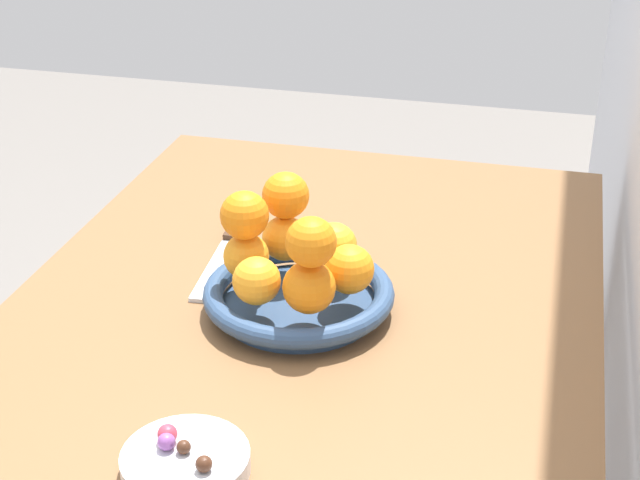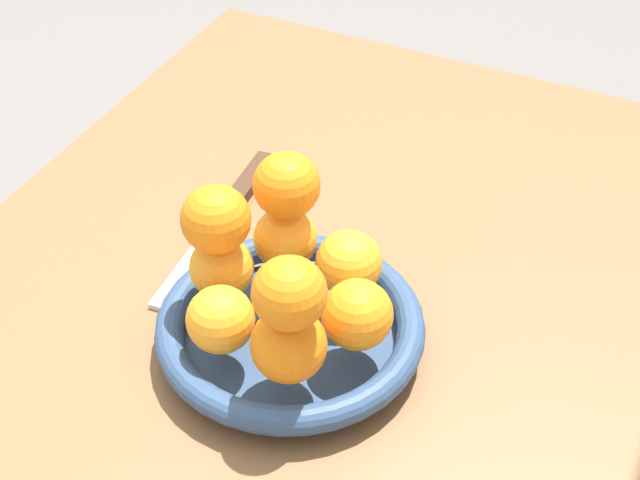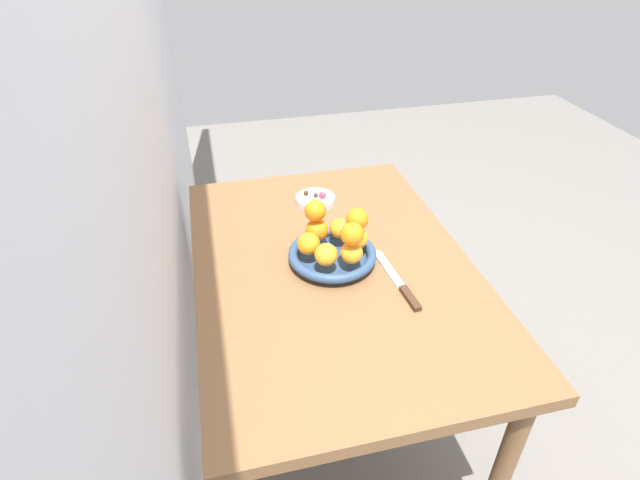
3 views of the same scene
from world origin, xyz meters
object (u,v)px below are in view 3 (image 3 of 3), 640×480
object	(u,v)px
dining_table	(332,288)
orange_8	(352,234)
orange_2	(357,238)
orange_0	(326,255)
knife	(400,284)
orange_1	(352,253)
orange_5	(309,244)
orange_7	(315,211)
orange_3	(340,228)
candy_ball_1	(307,193)
fruit_bowl	(333,255)
candy_ball_0	(316,195)
orange_4	(317,230)
candy_dish	(315,200)
orange_6	(357,219)
candy_ball_3	(321,194)
candy_ball_2	(323,195)

from	to	relation	value
dining_table	orange_8	world-z (taller)	orange_8
orange_2	dining_table	bearing A→B (deg)	94.28
orange_0	knife	distance (m)	0.21
orange_1	orange_5	size ratio (longest dim) A/B	0.96
orange_2	orange_7	xyz separation A→B (m)	(0.06, 0.10, 0.07)
orange_3	candy_ball_1	size ratio (longest dim) A/B	3.53
fruit_bowl	knife	distance (m)	0.20
candy_ball_0	knife	world-z (taller)	candy_ball_0
orange_4	orange_5	world-z (taller)	orange_4
orange_2	knife	distance (m)	0.17
orange_1	candy_ball_1	bearing A→B (deg)	4.38
candy_dish	orange_6	bearing A→B (deg)	-172.95
orange_0	orange_3	world-z (taller)	orange_0
fruit_bowl	orange_0	xyz separation A→B (m)	(-0.06, 0.03, 0.05)
dining_table	candy_dish	distance (m)	0.35
dining_table	orange_2	world-z (taller)	orange_2
candy_ball_0	candy_ball_3	world-z (taller)	candy_ball_3
orange_6	orange_2	bearing A→B (deg)	-162.51
orange_3	orange_4	size ratio (longest dim) A/B	0.92
candy_dish	orange_5	world-z (taller)	orange_5
orange_1	orange_3	distance (m)	0.12
orange_7	dining_table	bearing A→B (deg)	-154.71
orange_3	candy_ball_1	bearing A→B (deg)	6.46
knife	orange_8	bearing A→B (deg)	56.17
orange_3	orange_8	bearing A→B (deg)	178.58
candy_dish	orange_0	bearing A→B (deg)	171.13
orange_1	knife	xyz separation A→B (m)	(-0.08, -0.11, -0.06)
dining_table	orange_8	size ratio (longest dim) A/B	17.88
orange_1	orange_8	size ratio (longest dim) A/B	0.98
orange_7	candy_ball_0	world-z (taller)	orange_7
orange_3	orange_6	distance (m)	0.09
dining_table	orange_5	xyz separation A→B (m)	(0.01, 0.07, 0.16)
orange_1	orange_8	bearing A→B (deg)	155.77
candy_ball_1	candy_ball_2	xyz separation A→B (m)	(-0.03, -0.05, 0.00)
orange_3	candy_ball_1	distance (m)	0.29
orange_1	orange_8	xyz separation A→B (m)	(-0.00, 0.00, 0.06)
dining_table	orange_8	bearing A→B (deg)	-149.33
orange_7	knife	xyz separation A→B (m)	(-0.20, -0.18, -0.13)
orange_6	knife	xyz separation A→B (m)	(-0.14, -0.08, -0.12)
orange_3	candy_ball_3	xyz separation A→B (m)	(0.27, -0.01, -0.04)
dining_table	candy_ball_1	distance (m)	0.37
orange_1	orange_5	xyz separation A→B (m)	(0.06, 0.10, 0.00)
orange_1	candy_ball_3	distance (m)	0.39
orange_5	candy_ball_2	world-z (taller)	orange_5
orange_2	orange_4	distance (m)	0.12
orange_1	orange_3	bearing A→B (deg)	-0.79
orange_1	candy_ball_3	bearing A→B (deg)	-1.81
fruit_bowl	orange_5	distance (m)	0.08
orange_6	candy_ball_1	world-z (taller)	orange_6
candy_ball_3	candy_ball_2	bearing A→B (deg)	-164.06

